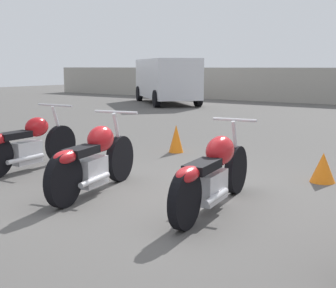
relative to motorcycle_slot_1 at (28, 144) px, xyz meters
name	(u,v)px	position (x,y,z in m)	size (l,w,h in m)	color
ground_plane	(162,196)	(2.60, 0.06, -0.42)	(60.00, 60.00, 0.00)	#514F4C
motorcycle_slot_1	(28,144)	(0.00, 0.00, 0.00)	(0.75, 2.00, 1.00)	black
motorcycle_slot_2	(93,160)	(1.81, -0.36, 0.02)	(0.77, 1.98, 1.02)	black
motorcycle_slot_3	(213,173)	(3.41, -0.05, 0.01)	(0.64, 2.14, 0.98)	black
parked_van	(166,79)	(-6.43, 12.28, 0.68)	(5.08, 4.67, 1.96)	silver
traffic_cone_near	(323,167)	(3.99, 1.98, -0.21)	(0.35, 0.35, 0.42)	orange
traffic_cone_far	(176,139)	(0.96, 2.66, -0.16)	(0.28, 0.28, 0.53)	orange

